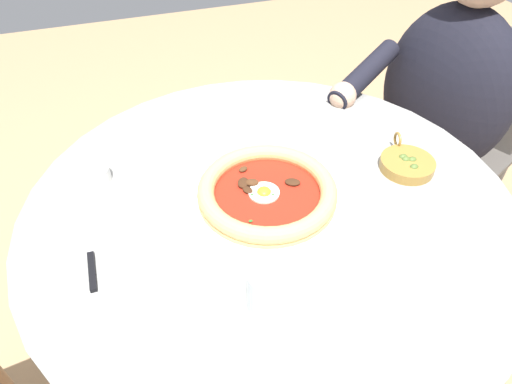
{
  "coord_description": "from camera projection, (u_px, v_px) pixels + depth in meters",
  "views": [
    {
      "loc": [
        0.24,
        0.6,
        1.34
      ],
      "look_at": [
        0.02,
        -0.02,
        0.74
      ],
      "focal_mm": 31.59,
      "sensor_mm": 36.0,
      "label": 1
    }
  ],
  "objects": [
    {
      "name": "water_glass",
      "position": [
        272.0,
        290.0,
        0.69
      ],
      "size": [
        0.08,
        0.08,
        0.08
      ],
      "color": "silver",
      "rests_on": "dining_table"
    },
    {
      "name": "pizza_on_plate",
      "position": [
        267.0,
        193.0,
        0.87
      ],
      "size": [
        0.32,
        0.32,
        0.04
      ],
      "color": "white",
      "rests_on": "dining_table"
    },
    {
      "name": "ground_plane",
      "position": [
        265.0,
        375.0,
        1.39
      ],
      "size": [
        6.0,
        6.0,
        0.02
      ],
      "primitive_type": "cube",
      "color": "tan"
    },
    {
      "name": "dining_table",
      "position": [
        269.0,
        253.0,
        1.0
      ],
      "size": [
        0.97,
        0.97,
        0.74
      ],
      "color": "#999993",
      "rests_on": "ground"
    },
    {
      "name": "cafe_chair_diner",
      "position": [
        450.0,
        132.0,
        1.47
      ],
      "size": [
        0.51,
        0.51,
        0.83
      ],
      "color": "#504A45",
      "rests_on": "ground"
    },
    {
      "name": "olive_pan",
      "position": [
        407.0,
        164.0,
        0.95
      ],
      "size": [
        0.11,
        0.14,
        0.05
      ],
      "color": "olive",
      "rests_on": "dining_table"
    },
    {
      "name": "ramekin_capers",
      "position": [
        90.0,
        175.0,
        0.92
      ],
      "size": [
        0.08,
        0.08,
        0.03
      ],
      "color": "white",
      "rests_on": "dining_table"
    },
    {
      "name": "diner_person",
      "position": [
        427.0,
        150.0,
        1.4
      ],
      "size": [
        0.58,
        0.44,
        1.11
      ],
      "color": "#282833",
      "rests_on": "ground"
    },
    {
      "name": "steak_knife",
      "position": [
        91.0,
        258.0,
        0.77
      ],
      "size": [
        0.01,
        0.21,
        0.01
      ],
      "color": "silver",
      "rests_on": "dining_table"
    },
    {
      "name": "fork_utensil",
      "position": [
        277.0,
        117.0,
        1.1
      ],
      "size": [
        0.18,
        0.07,
        0.0
      ],
      "color": "#BCBCC1",
      "rests_on": "dining_table"
    }
  ]
}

